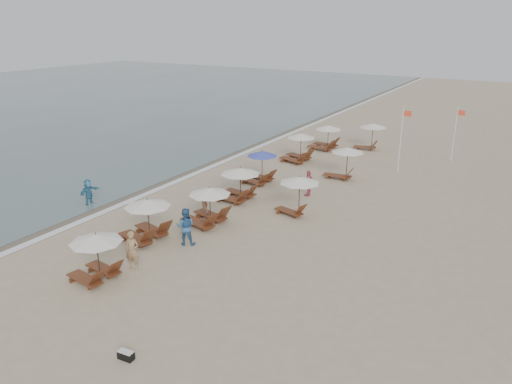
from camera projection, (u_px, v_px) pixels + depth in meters
The scene contains 21 objects.
ground at pixel (264, 268), 21.88m from camera, with size 160.00×160.00×0.00m, color tan.
wet_sand_band at pixel (183, 170), 35.99m from camera, with size 3.20×140.00×0.01m, color #6B5E4C.
foam_line at pixel (197, 173), 35.37m from camera, with size 0.50×140.00×0.02m, color white.
lounger_station_0 at pixel (95, 256), 20.55m from camera, with size 2.47×2.20×2.14m.
lounger_station_1 at pixel (145, 220), 24.39m from camera, with size 2.75×2.46×2.17m.
lounger_station_2 at pixel (206, 207), 26.25m from camera, with size 2.73×2.44×2.09m.
lounger_station_3 at pixel (237, 184), 29.72m from camera, with size 2.75×2.39×2.06m.
lounger_station_4 at pixel (259, 168), 32.87m from camera, with size 2.49×2.11×2.25m.
lounger_station_5 at pixel (297, 149), 37.85m from camera, with size 2.72×2.53×2.25m.
lounger_station_6 at pixel (325, 138), 41.43m from camera, with size 2.71×2.21×2.08m.
inland_station_0 at pixel (296, 190), 27.34m from camera, with size 2.54×2.24×2.22m.
inland_station_1 at pixel (344, 159), 33.60m from camera, with size 2.68×2.24×2.22m.
inland_station_2 at pixel (370, 133), 41.20m from camera, with size 2.64×2.24×2.22m.
beachgoer_near at pixel (132, 251), 21.53m from camera, with size 0.65×0.42×1.77m, color #9E7D56.
beachgoer_mid_a at pixel (186, 226), 23.89m from camera, with size 0.91×0.71×1.88m, color #316094.
beachgoer_mid_b at pixel (206, 204), 26.88m from camera, with size 1.15×0.66×1.77m, color brown.
beachgoer_far_a at pixel (309, 183), 30.53m from camera, with size 0.97×0.40×1.65m, color #C34E5F.
waterline_walker at pixel (89, 192), 29.12m from camera, with size 1.45×0.46×1.57m, color teal.
duffel_bag at pixel (126, 355), 15.99m from camera, with size 0.55×0.31×0.30m.
flag_pole_near at pixel (401, 137), 34.50m from camera, with size 0.60×0.08×4.69m.
flag_pole_far at pixel (455, 132), 37.54m from camera, with size 0.60×0.08×4.17m.
Camera 1 is at (9.63, -16.98, 10.45)m, focal length 34.68 mm.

